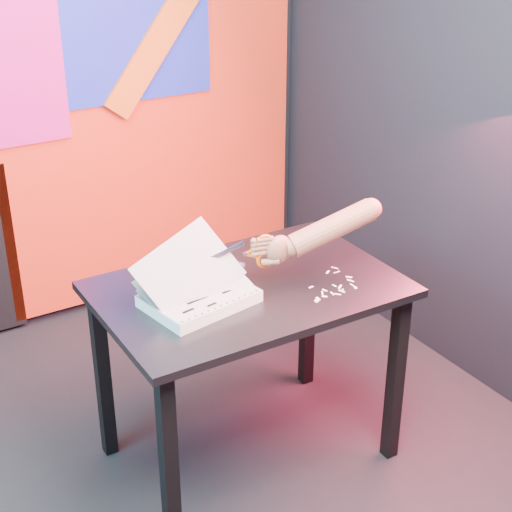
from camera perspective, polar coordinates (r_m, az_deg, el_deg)
room at (r=2.35m, az=-7.49°, el=8.08°), size 3.01×3.01×2.71m
backdrop at (r=3.80m, az=-15.72°, el=8.09°), size 2.88×0.05×2.08m
work_table at (r=2.83m, az=-0.56°, el=-4.06°), size 1.07×0.72×0.75m
printout_stack at (r=2.66m, az=-4.17°, el=-2.98°), size 0.42×0.31×0.27m
scissors at (r=2.73m, az=0.34°, el=0.30°), size 0.23×0.06×0.13m
hand_forearm at (r=2.78m, az=4.90°, el=1.82°), size 0.47×0.16×0.20m
paper_clippings at (r=2.79m, az=5.71°, el=-2.23°), size 0.22×0.19×0.00m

